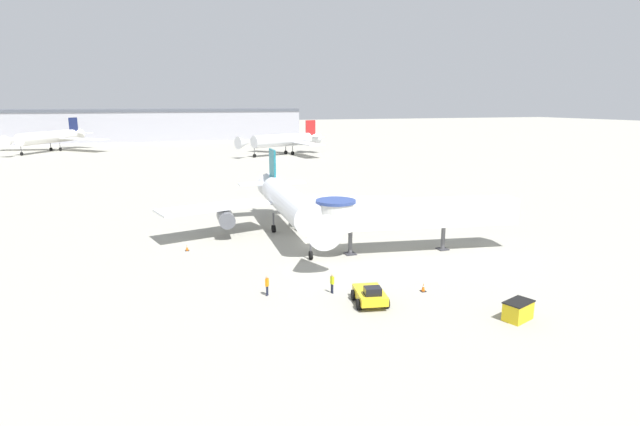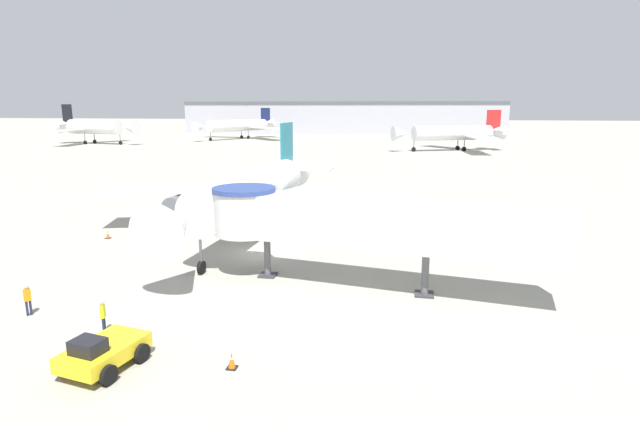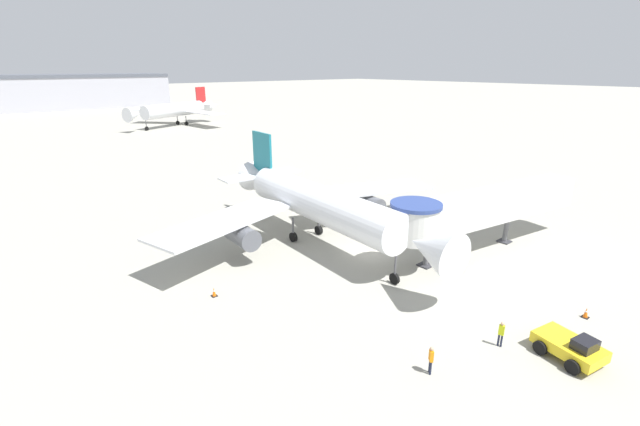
{
  "view_description": "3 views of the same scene",
  "coord_description": "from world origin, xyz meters",
  "px_view_note": "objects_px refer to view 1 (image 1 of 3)",
  "views": [
    {
      "loc": [
        -17.66,
        -51.01,
        15.5
      ],
      "look_at": [
        -0.16,
        -1.15,
        3.8
      ],
      "focal_mm": 28.0,
      "sensor_mm": 36.0,
      "label": 1
    },
    {
      "loc": [
        10.66,
        -35.15,
        10.96
      ],
      "look_at": [
        3.72,
        4.6,
        2.33
      ],
      "focal_mm": 28.0,
      "sensor_mm": 36.0,
      "label": 2
    },
    {
      "loc": [
        -26.11,
        -24.08,
        16.01
      ],
      "look_at": [
        -4.31,
        1.64,
        4.4
      ],
      "focal_mm": 24.0,
      "sensor_mm": 36.0,
      "label": 3
    }
  ],
  "objects_px": {
    "traffic_cone_starboard_wing": "(383,226)",
    "traffic_cone_apron_front": "(423,287)",
    "main_airplane": "(288,202)",
    "ground_crew_marshaller": "(332,282)",
    "ground_crew_wing_walker": "(267,284)",
    "traffic_cone_port_wing": "(187,248)",
    "background_jet_red_tail": "(284,140)",
    "service_container_yellow": "(518,310)",
    "background_jet_navy_tail": "(50,137)",
    "jet_bridge": "(405,213)",
    "pushback_tug_yellow": "(370,295)"
  },
  "relations": [
    {
      "from": "traffic_cone_starboard_wing",
      "to": "traffic_cone_apron_front",
      "type": "relative_size",
      "value": 0.92
    },
    {
      "from": "main_airplane",
      "to": "ground_crew_marshaller",
      "type": "distance_m",
      "value": 19.67
    },
    {
      "from": "main_airplane",
      "to": "ground_crew_marshaller",
      "type": "xyz_separation_m",
      "value": [
        -1.76,
        -19.36,
        -3.01
      ]
    },
    {
      "from": "main_airplane",
      "to": "ground_crew_wing_walker",
      "type": "xyz_separation_m",
      "value": [
        -6.98,
        -18.11,
        -2.98
      ]
    },
    {
      "from": "traffic_cone_port_wing",
      "to": "ground_crew_marshaller",
      "type": "distance_m",
      "value": 19.53
    },
    {
      "from": "background_jet_red_tail",
      "to": "service_container_yellow",
      "type": "bearing_deg",
      "value": -30.38
    },
    {
      "from": "traffic_cone_starboard_wing",
      "to": "ground_crew_wing_walker",
      "type": "distance_m",
      "value": 25.48
    },
    {
      "from": "traffic_cone_apron_front",
      "to": "ground_crew_wing_walker",
      "type": "relative_size",
      "value": 0.43
    },
    {
      "from": "background_jet_navy_tail",
      "to": "main_airplane",
      "type": "bearing_deg",
      "value": -42.38
    },
    {
      "from": "jet_bridge",
      "to": "traffic_cone_apron_front",
      "type": "bearing_deg",
      "value": -100.66
    },
    {
      "from": "pushback_tug_yellow",
      "to": "service_container_yellow",
      "type": "distance_m",
      "value": 10.88
    },
    {
      "from": "ground_crew_marshaller",
      "to": "background_jet_red_tail",
      "type": "distance_m",
      "value": 113.18
    },
    {
      "from": "service_container_yellow",
      "to": "traffic_cone_port_wing",
      "type": "bearing_deg",
      "value": 129.44
    },
    {
      "from": "main_airplane",
      "to": "service_container_yellow",
      "type": "bearing_deg",
      "value": -68.99
    },
    {
      "from": "jet_bridge",
      "to": "traffic_cone_apron_front",
      "type": "distance_m",
      "value": 12.12
    },
    {
      "from": "background_jet_red_tail",
      "to": "pushback_tug_yellow",
      "type": "bearing_deg",
      "value": -35.16
    },
    {
      "from": "jet_bridge",
      "to": "ground_crew_marshaller",
      "type": "distance_m",
      "value": 14.62
    },
    {
      "from": "service_container_yellow",
      "to": "traffic_cone_port_wing",
      "type": "xyz_separation_m",
      "value": [
        -21.3,
        25.9,
        -0.39
      ]
    },
    {
      "from": "main_airplane",
      "to": "traffic_cone_port_wing",
      "type": "height_order",
      "value": "main_airplane"
    },
    {
      "from": "service_container_yellow",
      "to": "main_airplane",
      "type": "bearing_deg",
      "value": 107.74
    },
    {
      "from": "service_container_yellow",
      "to": "background_jet_red_tail",
      "type": "distance_m",
      "value": 120.45
    },
    {
      "from": "main_airplane",
      "to": "background_jet_navy_tail",
      "type": "xyz_separation_m",
      "value": [
        -44.35,
        126.26,
        0.64
      ]
    },
    {
      "from": "traffic_cone_port_wing",
      "to": "ground_crew_marshaller",
      "type": "xyz_separation_m",
      "value": [
        10.36,
        -16.55,
        0.64
      ]
    },
    {
      "from": "jet_bridge",
      "to": "service_container_yellow",
      "type": "height_order",
      "value": "jet_bridge"
    },
    {
      "from": "traffic_cone_starboard_wing",
      "to": "background_jet_navy_tail",
      "type": "bearing_deg",
      "value": 113.85
    },
    {
      "from": "ground_crew_marshaller",
      "to": "background_jet_navy_tail",
      "type": "relative_size",
      "value": 0.05
    },
    {
      "from": "traffic_cone_starboard_wing",
      "to": "traffic_cone_apron_front",
      "type": "xyz_separation_m",
      "value": [
        -6.35,
        -20.45,
        0.03
      ]
    },
    {
      "from": "pushback_tug_yellow",
      "to": "traffic_cone_port_wing",
      "type": "bearing_deg",
      "value": 133.37
    },
    {
      "from": "traffic_cone_starboard_wing",
      "to": "background_jet_navy_tail",
      "type": "distance_m",
      "value": 139.3
    },
    {
      "from": "ground_crew_wing_walker",
      "to": "background_jet_red_tail",
      "type": "distance_m",
      "value": 113.29
    },
    {
      "from": "traffic_cone_port_wing",
      "to": "background_jet_navy_tail",
      "type": "bearing_deg",
      "value": 104.02
    },
    {
      "from": "jet_bridge",
      "to": "service_container_yellow",
      "type": "xyz_separation_m",
      "value": [
        -0.42,
        -17.97,
        -3.44
      ]
    },
    {
      "from": "pushback_tug_yellow",
      "to": "ground_crew_marshaller",
      "type": "xyz_separation_m",
      "value": [
        -2.0,
        3.15,
        0.2
      ]
    },
    {
      "from": "traffic_cone_apron_front",
      "to": "background_jet_navy_tail",
      "type": "height_order",
      "value": "background_jet_navy_tail"
    },
    {
      "from": "pushback_tug_yellow",
      "to": "ground_crew_wing_walker",
      "type": "relative_size",
      "value": 2.27
    },
    {
      "from": "traffic_cone_port_wing",
      "to": "ground_crew_wing_walker",
      "type": "bearing_deg",
      "value": -71.43
    },
    {
      "from": "main_airplane",
      "to": "ground_crew_marshaller",
      "type": "height_order",
      "value": "main_airplane"
    },
    {
      "from": "pushback_tug_yellow",
      "to": "background_jet_red_tail",
      "type": "relative_size",
      "value": 0.13
    },
    {
      "from": "main_airplane",
      "to": "service_container_yellow",
      "type": "xyz_separation_m",
      "value": [
        9.18,
        -28.71,
        -3.25
      ]
    },
    {
      "from": "main_airplane",
      "to": "traffic_cone_apron_front",
      "type": "distance_m",
      "value": 22.54
    },
    {
      "from": "jet_bridge",
      "to": "background_jet_red_tail",
      "type": "relative_size",
      "value": 0.73
    },
    {
      "from": "service_container_yellow",
      "to": "ground_crew_wing_walker",
      "type": "xyz_separation_m",
      "value": [
        -16.16,
        10.6,
        0.27
      ]
    },
    {
      "from": "jet_bridge",
      "to": "service_container_yellow",
      "type": "distance_m",
      "value": 18.3
    },
    {
      "from": "service_container_yellow",
      "to": "jet_bridge",
      "type": "bearing_deg",
      "value": 88.65
    },
    {
      "from": "main_airplane",
      "to": "traffic_cone_port_wing",
      "type": "bearing_deg",
      "value": -163.66
    },
    {
      "from": "traffic_cone_starboard_wing",
      "to": "traffic_cone_apron_front",
      "type": "distance_m",
      "value": 21.41
    },
    {
      "from": "service_container_yellow",
      "to": "traffic_cone_port_wing",
      "type": "relative_size",
      "value": 3.79
    },
    {
      "from": "pushback_tug_yellow",
      "to": "ground_crew_wing_walker",
      "type": "height_order",
      "value": "ground_crew_wing_walker"
    },
    {
      "from": "ground_crew_wing_walker",
      "to": "background_jet_red_tail",
      "type": "relative_size",
      "value": 0.06
    },
    {
      "from": "traffic_cone_apron_front",
      "to": "service_container_yellow",
      "type": "bearing_deg",
      "value": -63.56
    }
  ]
}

